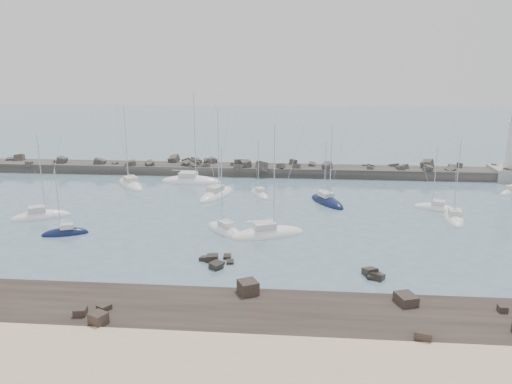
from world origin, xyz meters
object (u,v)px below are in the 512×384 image
sailboat_3 (217,195)px  sailboat_8 (327,202)px  sailboat_13 (260,195)px  sailboat_12 (512,193)px  sailboat_10 (454,219)px  sailboat_1 (130,185)px  sailboat_2 (65,233)px  sailboat_6 (324,199)px  lighthouse (511,164)px  sailboat_4 (191,182)px  sailboat_9 (436,209)px  sailboat_5 (225,231)px  sailboat_7 (268,235)px  sailboat_0 (41,217)px

sailboat_3 → sailboat_8: size_ratio=1.16×
sailboat_3 → sailboat_13: bearing=9.1°
sailboat_12 → sailboat_10: bearing=-132.1°
sailboat_1 → sailboat_2: size_ratio=1.60×
sailboat_2 → sailboat_6: sailboat_6 is taller
sailboat_8 → sailboat_6: bearing=101.1°
lighthouse → sailboat_13: 51.31m
sailboat_1 → sailboat_12: (69.20, 0.42, -0.01)m
sailboat_8 → sailboat_12: (32.98, 9.02, -0.01)m
sailboat_4 → sailboat_6: sailboat_4 is taller
lighthouse → sailboat_2: lighthouse is taller
sailboat_9 → sailboat_13: bearing=167.8°
sailboat_5 → sailboat_7: sailboat_7 is taller
sailboat_13 → sailboat_8: bearing=-19.0°
sailboat_5 → lighthouse: bearing=35.1°
sailboat_6 → sailboat_12: size_ratio=1.10×
sailboat_2 → sailboat_13: 33.31m
sailboat_3 → sailboat_4: 11.44m
lighthouse → sailboat_0: bearing=-158.0°
lighthouse → sailboat_12: size_ratio=1.48×
sailboat_4 → sailboat_5: sailboat_4 is taller
sailboat_13 → sailboat_7: bearing=-82.3°
sailboat_6 → sailboat_3: bearing=178.4°
sailboat_2 → sailboat_6: bearing=30.3°
sailboat_0 → sailboat_12: (76.01, 20.82, -0.02)m
lighthouse → sailboat_5: 63.14m
sailboat_12 → sailboat_1: bearing=-179.7°
sailboat_8 → sailboat_9: size_ratio=1.27×
sailboat_5 → sailboat_2: bearing=-172.5°
sailboat_4 → sailboat_9: (42.31, -14.38, -0.02)m
sailboat_0 → sailboat_5: size_ratio=1.06×
sailboat_9 → sailboat_5: bearing=-156.8°
sailboat_9 → sailboat_10: size_ratio=0.84×
sailboat_7 → sailboat_13: (-2.78, 20.56, -0.02)m
sailboat_5 → sailboat_13: bearing=80.9°
sailboat_9 → sailboat_12: size_ratio=1.12×
sailboat_0 → sailboat_13: 35.26m
sailboat_10 → sailboat_12: 21.96m
sailboat_0 → sailboat_8: sailboat_8 is taller
sailboat_1 → sailboat_9: bearing=-11.5°
sailboat_8 → sailboat_12: bearing=15.3°
sailboat_2 → sailboat_13: sailboat_13 is taller
lighthouse → sailboat_13: (-48.46, -16.60, -2.96)m
sailboat_5 → sailboat_8: (14.63, 15.71, 0.01)m
sailboat_0 → sailboat_6: (42.58, 14.06, -0.03)m
sailboat_7 → sailboat_13: sailboat_7 is taller
sailboat_6 → sailboat_1: bearing=170.0°
sailboat_2 → lighthouse: bearing=28.2°
lighthouse → sailboat_7: bearing=-140.9°
lighthouse → sailboat_6: 41.75m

